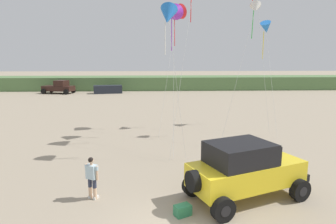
{
  "coord_description": "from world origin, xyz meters",
  "views": [
    {
      "loc": [
        -0.46,
        -8.35,
        5.38
      ],
      "look_at": [
        0.04,
        3.34,
        3.22
      ],
      "focal_mm": 31.72,
      "sensor_mm": 36.0,
      "label": 1
    }
  ],
  "objects": [
    {
      "name": "kite_orange_streamer",
      "position": [
        0.79,
        11.94,
        8.24
      ],
      "size": [
        1.57,
        5.93,
        9.01
      ],
      "color": "purple",
      "rests_on": "ground_plane"
    },
    {
      "name": "distant_sedan",
      "position": [
        -7.71,
        36.88,
        0.6
      ],
      "size": [
        4.45,
        2.47,
        1.2
      ],
      "primitive_type": "cube",
      "rotation": [
        0.0,
        0.0,
        0.19
      ],
      "color": "#1E232D",
      "rests_on": "ground_plane"
    },
    {
      "name": "kite_yellow_diamond",
      "position": [
        1.14,
        14.46,
        8.64
      ],
      "size": [
        2.25,
        4.86,
        9.43
      ],
      "color": "red",
      "rests_on": "ground_plane"
    },
    {
      "name": "dune_ridge",
      "position": [
        -5.37,
        42.61,
        1.08
      ],
      "size": [
        90.0,
        6.06,
        2.16
      ],
      "primitive_type": "cube",
      "color": "#567A47",
      "rests_on": "ground_plane"
    },
    {
      "name": "kite_black_sled",
      "position": [
        8.36,
        15.69,
        7.68
      ],
      "size": [
        1.29,
        5.85,
        8.33
      ],
      "color": "blue",
      "rests_on": "ground_plane"
    },
    {
      "name": "cooler_box",
      "position": [
        0.45,
        1.05,
        0.19
      ],
      "size": [
        0.66,
        0.58,
        0.38
      ],
      "primitive_type": "cube",
      "rotation": [
        0.0,
        0.0,
        0.47
      ],
      "color": "#2D7F51",
      "rests_on": "ground_plane"
    },
    {
      "name": "distant_pickup",
      "position": [
        -15.02,
        36.97,
        0.94
      ],
      "size": [
        4.92,
        3.37,
        1.98
      ],
      "color": "black",
      "rests_on": "ground_plane"
    },
    {
      "name": "jeep",
      "position": [
        2.92,
        2.21,
        1.2
      ],
      "size": [
        5.0,
        3.82,
        2.26
      ],
      "color": "yellow",
      "rests_on": "ground_plane"
    },
    {
      "name": "kite_white_parafoil",
      "position": [
        0.22,
        7.72,
        7.5
      ],
      "size": [
        1.63,
        1.94,
        8.23
      ],
      "color": "blue",
      "rests_on": "ground_plane"
    },
    {
      "name": "kite_green_box",
      "position": [
        6.24,
        12.06,
        8.6
      ],
      "size": [
        3.46,
        4.21,
        9.12
      ],
      "color": "white",
      "rests_on": "ground_plane"
    },
    {
      "name": "person_watching",
      "position": [
        -2.92,
        2.45,
        0.94
      ],
      "size": [
        0.56,
        0.44,
        1.67
      ],
      "color": "#DBB28E",
      "rests_on": "ground_plane"
    }
  ]
}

